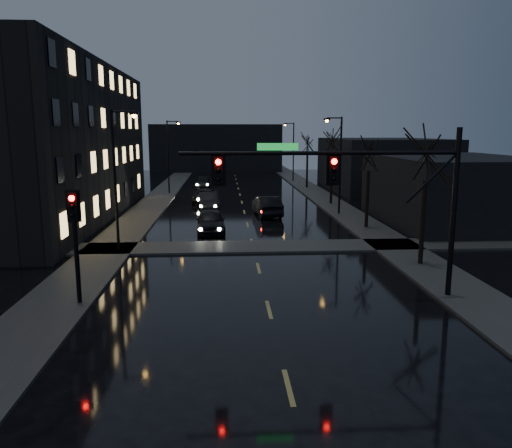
{
  "coord_description": "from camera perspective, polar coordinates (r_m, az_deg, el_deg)",
  "views": [
    {
      "loc": [
        -1.67,
        -10.41,
        6.83
      ],
      "look_at": [
        -0.44,
        9.09,
        3.2
      ],
      "focal_mm": 35.0,
      "sensor_mm": 36.0,
      "label": 1
    }
  ],
  "objects": [
    {
      "name": "ground",
      "position": [
        12.56,
        4.99,
        -22.46
      ],
      "size": [
        160.0,
        160.0,
        0.0
      ],
      "primitive_type": "plane",
      "color": "black",
      "rests_on": "ground"
    },
    {
      "name": "sidewalk_left",
      "position": [
        46.42,
        -12.05,
        1.91
      ],
      "size": [
        3.0,
        140.0,
        0.12
      ],
      "primitive_type": "cube",
      "color": "#2D2D2B",
      "rests_on": "ground"
    },
    {
      "name": "sidewalk_right",
      "position": [
        47.02,
        8.91,
        2.13
      ],
      "size": [
        3.0,
        140.0,
        0.12
      ],
      "primitive_type": "cube",
      "color": "#2D2D2B",
      "rests_on": "ground"
    },
    {
      "name": "sidewalk_cross",
      "position": [
        29.74,
        -0.31,
        -2.63
      ],
      "size": [
        40.0,
        3.0,
        0.12
      ],
      "primitive_type": "cube",
      "color": "#2D2D2B",
      "rests_on": "ground"
    },
    {
      "name": "apartment_block",
      "position": [
        43.05,
        -24.06,
        8.53
      ],
      "size": [
        12.0,
        30.0,
        12.0
      ],
      "primitive_type": "cube",
      "color": "black",
      "rests_on": "ground"
    },
    {
      "name": "commercial_right_near",
      "position": [
        40.49,
        21.54,
        3.66
      ],
      "size": [
        10.0,
        14.0,
        5.0
      ],
      "primitive_type": "cube",
      "color": "black",
      "rests_on": "ground"
    },
    {
      "name": "commercial_right_far",
      "position": [
        61.44,
        14.17,
        6.64
      ],
      "size": [
        12.0,
        18.0,
        6.0
      ],
      "primitive_type": "cube",
      "color": "black",
      "rests_on": "ground"
    },
    {
      "name": "far_block",
      "position": [
        88.46,
        -4.54,
        8.67
      ],
      "size": [
        22.0,
        10.0,
        8.0
      ],
      "primitive_type": "cube",
      "color": "black",
      "rests_on": "ground"
    },
    {
      "name": "signal_mast",
      "position": [
        20.27,
        12.23,
        4.73
      ],
      "size": [
        11.11,
        0.41,
        7.0
      ],
      "color": "black",
      "rests_on": "ground"
    },
    {
      "name": "signal_pole_left",
      "position": [
        20.62,
        -19.98,
        -0.79
      ],
      "size": [
        0.35,
        0.41,
        4.53
      ],
      "color": "black",
      "rests_on": "ground"
    },
    {
      "name": "tree_near",
      "position": [
        26.41,
        19.01,
        8.63
      ],
      "size": [
        3.52,
        3.52,
        8.08
      ],
      "color": "black",
      "rests_on": "ground"
    },
    {
      "name": "tree_mid_a",
      "position": [
        35.87,
        12.83,
        8.67
      ],
      "size": [
        3.3,
        3.3,
        7.58
      ],
      "color": "black",
      "rests_on": "ground"
    },
    {
      "name": "tree_mid_b",
      "position": [
        47.49,
        8.76,
        10.15
      ],
      "size": [
        3.74,
        3.74,
        8.59
      ],
      "color": "black",
      "rests_on": "ground"
    },
    {
      "name": "tree_far",
      "position": [
        61.25,
        5.93,
        9.76
      ],
      "size": [
        3.43,
        3.43,
        7.88
      ],
      "color": "black",
      "rests_on": "ground"
    },
    {
      "name": "streetlight_l_near",
      "position": [
        29.09,
        -15.43,
        6.1
      ],
      "size": [
        1.53,
        0.28,
        8.0
      ],
      "color": "black",
      "rests_on": "ground"
    },
    {
      "name": "streetlight_l_far",
      "position": [
        55.76,
        -9.81,
        8.27
      ],
      "size": [
        1.53,
        0.28,
        8.0
      ],
      "color": "black",
      "rests_on": "ground"
    },
    {
      "name": "streetlight_r_mid",
      "position": [
        41.51,
        9.34,
        7.55
      ],
      "size": [
        1.53,
        0.28,
        8.0
      ],
      "color": "black",
      "rests_on": "ground"
    },
    {
      "name": "streetlight_r_far",
      "position": [
        69.06,
        4.12,
        8.8
      ],
      "size": [
        1.53,
        0.28,
        8.0
      ],
      "color": "black",
      "rests_on": "ground"
    },
    {
      "name": "oncoming_car_a",
      "position": [
        34.29,
        -5.2,
        0.36
      ],
      "size": [
        2.09,
        4.78,
        1.6
      ],
      "primitive_type": "imported",
      "rotation": [
        0.0,
        0.0,
        0.04
      ],
      "color": "black",
      "rests_on": "ground"
    },
    {
      "name": "oncoming_car_b",
      "position": [
        44.27,
        -5.4,
        2.6
      ],
      "size": [
        2.09,
        4.76,
        1.52
      ],
      "primitive_type": "imported",
      "rotation": [
        0.0,
        0.0,
        0.11
      ],
      "color": "black",
      "rests_on": "ground"
    },
    {
      "name": "oncoming_car_c",
      "position": [
        48.62,
        -5.81,
        3.17
      ],
      "size": [
        2.53,
        4.82,
        1.29
      ],
      "primitive_type": "imported",
      "rotation": [
        0.0,
        0.0,
        -0.08
      ],
      "color": "black",
      "rests_on": "ground"
    },
    {
      "name": "oncoming_car_d",
      "position": [
        61.7,
        -6.08,
        4.71
      ],
      "size": [
        1.93,
        4.44,
        1.27
      ],
      "primitive_type": "imported",
      "rotation": [
        0.0,
        0.0,
        0.03
      ],
      "color": "black",
      "rests_on": "ground"
    },
    {
      "name": "lead_car",
      "position": [
        40.9,
        1.28,
        2.08
      ],
      "size": [
        2.27,
        5.14,
        1.64
      ],
      "primitive_type": "imported",
      "rotation": [
        0.0,
        0.0,
        3.25
      ],
      "color": "black",
      "rests_on": "ground"
    }
  ]
}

